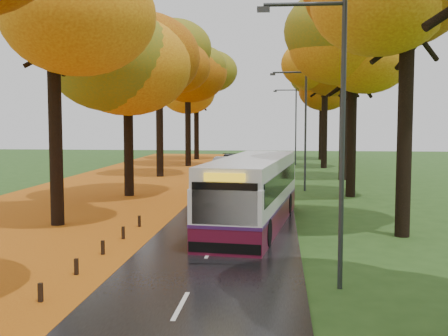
# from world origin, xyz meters

# --- Properties ---
(road) EXTENTS (6.50, 90.00, 0.04)m
(road) POSITION_xyz_m (0.00, 25.00, 0.02)
(road) COLOR black
(road) RESTS_ON ground
(centre_line) EXTENTS (0.12, 90.00, 0.01)m
(centre_line) POSITION_xyz_m (0.00, 25.00, 0.04)
(centre_line) COLOR silver
(centre_line) RESTS_ON road
(leaf_verge) EXTENTS (12.00, 90.00, 0.02)m
(leaf_verge) POSITION_xyz_m (-9.00, 25.00, 0.01)
(leaf_verge) COLOR #98420D
(leaf_verge) RESTS_ON ground
(leaf_drift) EXTENTS (0.90, 90.00, 0.01)m
(leaf_drift) POSITION_xyz_m (-3.05, 25.00, 0.04)
(leaf_drift) COLOR #C26B13
(leaf_drift) RESTS_ON road
(trees_left) EXTENTS (9.20, 74.00, 13.88)m
(trees_left) POSITION_xyz_m (-7.18, 27.06, 9.53)
(trees_left) COLOR black
(trees_left) RESTS_ON ground
(trees_right) EXTENTS (9.30, 74.20, 13.96)m
(trees_right) POSITION_xyz_m (7.19, 26.91, 9.69)
(trees_right) COLOR black
(trees_right) RESTS_ON ground
(bollard_row) EXTENTS (0.11, 23.51, 0.52)m
(bollard_row) POSITION_xyz_m (-3.70, 4.70, 0.26)
(bollard_row) COLOR black
(bollard_row) RESTS_ON ground
(streetlamp_near) EXTENTS (2.45, 0.18, 8.00)m
(streetlamp_near) POSITION_xyz_m (3.95, 8.00, 4.71)
(streetlamp_near) COLOR #333538
(streetlamp_near) RESTS_ON ground
(streetlamp_mid) EXTENTS (2.45, 0.18, 8.00)m
(streetlamp_mid) POSITION_xyz_m (3.95, 30.00, 4.71)
(streetlamp_mid) COLOR #333538
(streetlamp_mid) RESTS_ON ground
(streetlamp_far) EXTENTS (2.45, 0.18, 8.00)m
(streetlamp_far) POSITION_xyz_m (3.95, 52.00, 4.71)
(streetlamp_far) COLOR #333538
(streetlamp_far) RESTS_ON ground
(bus) EXTENTS (4.05, 11.83, 3.05)m
(bus) POSITION_xyz_m (1.31, 16.93, 1.64)
(bus) COLOR #570D23
(bus) RESTS_ON road
(car_white) EXTENTS (1.76, 4.24, 1.44)m
(car_white) POSITION_xyz_m (-2.35, 30.36, 0.76)
(car_white) COLOR white
(car_white) RESTS_ON road
(car_silver) EXTENTS (2.40, 4.83, 1.52)m
(car_silver) POSITION_xyz_m (-2.35, 40.56, 0.80)
(car_silver) COLOR #9A9DA2
(car_silver) RESTS_ON road
(car_dark) EXTENTS (2.20, 4.84, 1.37)m
(car_dark) POSITION_xyz_m (-2.35, 46.94, 0.73)
(car_dark) COLOR black
(car_dark) RESTS_ON road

